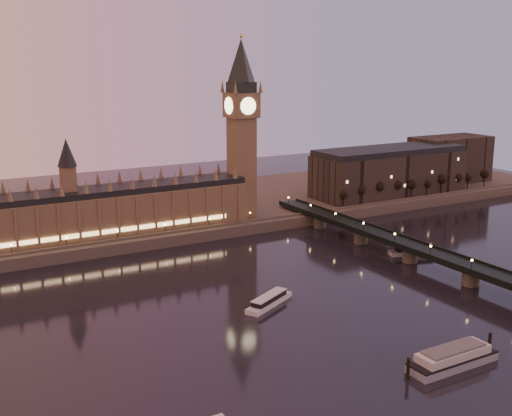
% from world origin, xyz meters
% --- Properties ---
extents(ground, '(700.00, 700.00, 0.00)m').
position_xyz_m(ground, '(0.00, 0.00, 0.00)').
color(ground, black).
rests_on(ground, ground).
extents(far_embankment, '(560.00, 130.00, 6.00)m').
position_xyz_m(far_embankment, '(30.00, 165.00, 3.00)').
color(far_embankment, '#423D35').
rests_on(far_embankment, ground).
extents(palace_of_westminster, '(180.00, 26.62, 52.00)m').
position_xyz_m(palace_of_westminster, '(-40.12, 120.99, 21.71)').
color(palace_of_westminster, brown).
rests_on(palace_of_westminster, ground).
extents(big_ben, '(17.68, 17.68, 104.00)m').
position_xyz_m(big_ben, '(53.99, 120.99, 63.95)').
color(big_ben, brown).
rests_on(big_ben, ground).
extents(westminster_bridge, '(13.20, 260.00, 15.30)m').
position_xyz_m(westminster_bridge, '(91.61, 0.00, 5.52)').
color(westminster_bridge, black).
rests_on(westminster_bridge, ground).
extents(city_block, '(155.00, 45.00, 34.00)m').
position_xyz_m(city_block, '(194.94, 130.93, 22.24)').
color(city_block, black).
rests_on(city_block, ground).
extents(bare_tree_0, '(5.83, 5.83, 11.85)m').
position_xyz_m(bare_tree_0, '(120.84, 109.00, 14.84)').
color(bare_tree_0, black).
rests_on(bare_tree_0, ground).
extents(bare_tree_1, '(5.83, 5.83, 11.85)m').
position_xyz_m(bare_tree_1, '(134.71, 109.00, 14.84)').
color(bare_tree_1, black).
rests_on(bare_tree_1, ground).
extents(bare_tree_2, '(5.83, 5.83, 11.85)m').
position_xyz_m(bare_tree_2, '(148.59, 109.00, 14.84)').
color(bare_tree_2, black).
rests_on(bare_tree_2, ground).
extents(bare_tree_3, '(5.83, 5.83, 11.85)m').
position_xyz_m(bare_tree_3, '(162.47, 109.00, 14.84)').
color(bare_tree_3, black).
rests_on(bare_tree_3, ground).
extents(bare_tree_4, '(5.83, 5.83, 11.85)m').
position_xyz_m(bare_tree_4, '(176.35, 109.00, 14.84)').
color(bare_tree_4, black).
rests_on(bare_tree_4, ground).
extents(bare_tree_5, '(5.83, 5.83, 11.85)m').
position_xyz_m(bare_tree_5, '(190.22, 109.00, 14.84)').
color(bare_tree_5, black).
rests_on(bare_tree_5, ground).
extents(bare_tree_6, '(5.83, 5.83, 11.85)m').
position_xyz_m(bare_tree_6, '(204.10, 109.00, 14.84)').
color(bare_tree_6, black).
rests_on(bare_tree_6, ground).
extents(bare_tree_7, '(5.83, 5.83, 11.85)m').
position_xyz_m(bare_tree_7, '(217.98, 109.00, 14.84)').
color(bare_tree_7, black).
rests_on(bare_tree_7, ground).
extents(bare_tree_8, '(5.83, 5.83, 11.85)m').
position_xyz_m(bare_tree_8, '(231.86, 109.00, 14.84)').
color(bare_tree_8, black).
rests_on(bare_tree_8, ground).
extents(bare_tree_9, '(5.83, 5.83, 11.85)m').
position_xyz_m(bare_tree_9, '(245.74, 109.00, 14.84)').
color(bare_tree_9, black).
rests_on(bare_tree_9, ground).
extents(cruise_boat_a, '(26.56, 17.67, 4.31)m').
position_xyz_m(cruise_boat_a, '(3.39, 4.98, 1.90)').
color(cruise_boat_a, silver).
rests_on(cruise_boat_a, ground).
extents(cruise_boat_b, '(26.44, 15.29, 4.77)m').
position_xyz_m(cruise_boat_b, '(102.60, 27.26, 2.10)').
color(cruise_boat_b, silver).
rests_on(cruise_boat_b, ground).
extents(moored_barge, '(37.94, 9.44, 6.95)m').
position_xyz_m(moored_barge, '(27.81, -69.65, 2.94)').
color(moored_barge, '#8391A7').
rests_on(moored_barge, ground).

